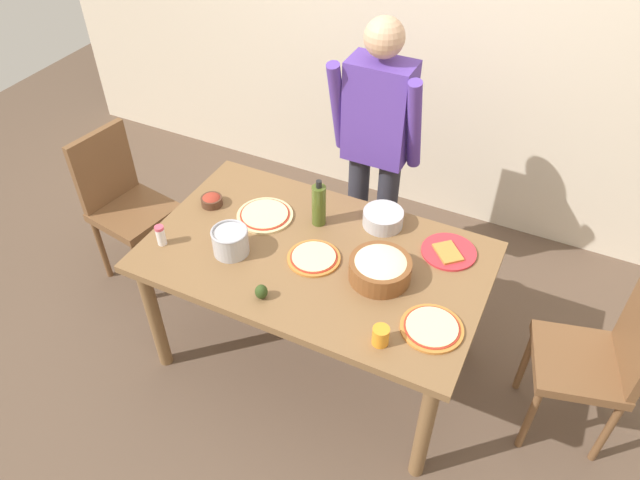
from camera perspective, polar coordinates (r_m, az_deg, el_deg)
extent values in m
plane|color=brown|center=(3.37, -0.38, -10.85)|extent=(8.00, 8.00, 0.00)
cube|color=beige|center=(3.81, 10.93, 19.88)|extent=(5.60, 0.10, 2.60)
cube|color=brown|center=(2.82, -0.45, -1.67)|extent=(1.60, 0.96, 0.04)
cylinder|color=brown|center=(3.17, -15.55, -7.15)|extent=(0.07, 0.07, 0.72)
cylinder|color=brown|center=(2.73, 9.96, -17.39)|extent=(0.07, 0.07, 0.72)
cylinder|color=brown|center=(3.61, -7.88, 1.34)|extent=(0.07, 0.07, 0.72)
cylinder|color=brown|center=(3.22, 14.48, -5.99)|extent=(0.07, 0.07, 0.72)
cylinder|color=#2D2D38|center=(3.58, 3.58, 2.67)|extent=(0.12, 0.12, 0.85)
cylinder|color=#2D2D38|center=(3.53, 6.26, 1.85)|extent=(0.12, 0.12, 0.85)
cube|color=#56389E|center=(3.15, 5.66, 12.12)|extent=(0.34, 0.20, 0.55)
cylinder|color=#56389E|center=(3.18, 1.72, 12.59)|extent=(0.07, 0.21, 0.55)
cylinder|color=#56389E|center=(3.06, 9.02, 10.76)|extent=(0.07, 0.21, 0.55)
sphere|color=tan|center=(2.98, 6.18, 18.73)|extent=(0.20, 0.20, 0.20)
cube|color=brown|center=(3.65, -17.39, 2.51)|extent=(0.46, 0.46, 0.05)
cube|color=brown|center=(3.64, -20.04, 6.56)|extent=(0.10, 0.38, 0.45)
cylinder|color=brown|center=(3.63, -16.82, -2.91)|extent=(0.04, 0.04, 0.45)
cylinder|color=brown|center=(3.78, -13.06, 0.01)|extent=(0.04, 0.04, 0.45)
cylinder|color=brown|center=(3.86, -20.15, -0.80)|extent=(0.04, 0.04, 0.45)
cylinder|color=brown|center=(3.99, -16.48, 1.89)|extent=(0.04, 0.04, 0.45)
cube|color=brown|center=(2.98, 23.52, -10.73)|extent=(0.49, 0.49, 0.05)
cylinder|color=brown|center=(3.23, 19.05, -10.83)|extent=(0.04, 0.04, 0.45)
cylinder|color=brown|center=(3.03, 19.36, -15.86)|extent=(0.04, 0.04, 0.45)
cylinder|color=brown|center=(3.32, 24.90, -11.36)|extent=(0.04, 0.04, 0.45)
cylinder|color=brown|center=(3.12, 25.70, -16.28)|extent=(0.04, 0.04, 0.45)
cylinder|color=beige|center=(3.02, -5.29, 2.35)|extent=(0.29, 0.29, 0.01)
cylinder|color=#B22D1E|center=(3.02, -5.30, 2.47)|extent=(0.25, 0.25, 0.00)
cylinder|color=beige|center=(3.01, -5.30, 2.53)|extent=(0.23, 0.23, 0.00)
cylinder|color=#C67A33|center=(2.53, 10.64, -8.31)|extent=(0.26, 0.26, 0.01)
cylinder|color=#B22D1E|center=(2.52, 10.67, -8.19)|extent=(0.23, 0.23, 0.00)
cylinder|color=beige|center=(2.52, 10.68, -8.13)|extent=(0.22, 0.22, 0.00)
cylinder|color=#C67A33|center=(2.77, -0.60, -1.75)|extent=(0.25, 0.25, 0.01)
cylinder|color=#B22D1E|center=(2.77, -0.60, -1.63)|extent=(0.22, 0.22, 0.00)
cylinder|color=beige|center=(2.77, -0.60, -1.57)|extent=(0.20, 0.20, 0.00)
cylinder|color=red|center=(2.87, 12.22, -1.10)|extent=(0.26, 0.26, 0.01)
cube|color=#CC8438|center=(2.85, 12.13, -1.17)|extent=(0.17, 0.17, 0.01)
cylinder|color=brown|center=(2.67, 5.76, -2.83)|extent=(0.28, 0.28, 0.10)
ellipsoid|color=beige|center=(2.64, 5.82, -2.21)|extent=(0.25, 0.25, 0.05)
cylinder|color=#B7B7BC|center=(2.95, 6.05, 2.08)|extent=(0.20, 0.20, 0.08)
cylinder|color=#4C2D1E|center=(3.12, -10.32, 3.69)|extent=(0.11, 0.11, 0.04)
ellipsoid|color=#9E3323|center=(3.12, -10.34, 3.88)|extent=(0.10, 0.10, 0.05)
cylinder|color=#47561E|center=(2.91, -0.11, 3.34)|extent=(0.07, 0.07, 0.22)
cylinder|color=black|center=(2.83, -0.11, 5.37)|extent=(0.03, 0.03, 0.04)
cylinder|color=#B7B7BC|center=(2.81, -8.56, -0.19)|extent=(0.17, 0.17, 0.12)
torus|color=#A5A5AD|center=(2.77, -8.69, 0.80)|extent=(0.17, 0.17, 0.01)
cylinder|color=orange|center=(2.43, 5.82, -9.10)|extent=(0.07, 0.07, 0.08)
cylinder|color=white|center=(2.93, -14.97, 0.33)|extent=(0.04, 0.04, 0.09)
cylinder|color=#D84C66|center=(2.89, -15.15, 1.12)|extent=(0.04, 0.04, 0.02)
ellipsoid|color=#2D4219|center=(2.60, -5.64, -4.95)|extent=(0.06, 0.06, 0.07)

